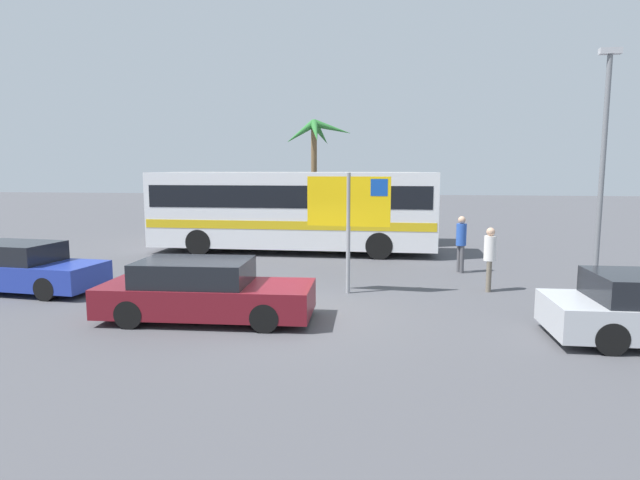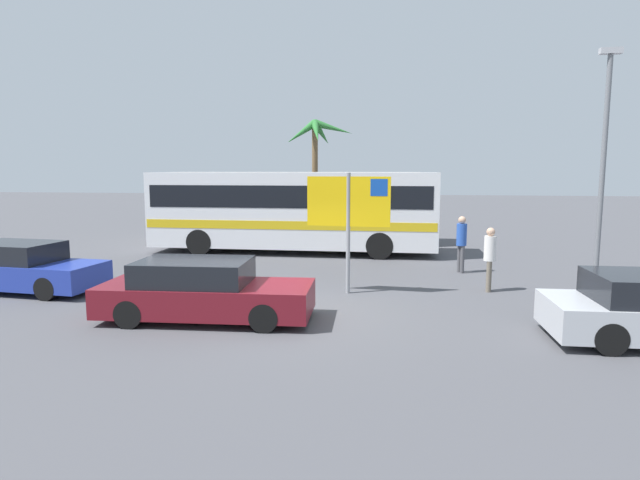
# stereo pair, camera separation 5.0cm
# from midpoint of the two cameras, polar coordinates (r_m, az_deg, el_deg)

# --- Properties ---
(ground) EXTENTS (120.00, 120.00, 0.00)m
(ground) POSITION_cam_midpoint_polar(r_m,az_deg,el_deg) (12.16, -4.07, -8.06)
(ground) COLOR #4C4C51
(bus_front_coach) EXTENTS (11.17, 2.43, 3.17)m
(bus_front_coach) POSITION_cam_midpoint_polar(r_m,az_deg,el_deg) (20.92, -3.09, 3.46)
(bus_front_coach) COLOR white
(bus_front_coach) RESTS_ON ground
(bus_rear_coach) EXTENTS (11.17, 2.43, 3.17)m
(bus_rear_coach) POSITION_cam_midpoint_polar(r_m,az_deg,el_deg) (24.14, -2.87, 4.01)
(bus_rear_coach) COLOR silver
(bus_rear_coach) RESTS_ON ground
(ferry_sign) EXTENTS (2.20, 0.22, 3.20)m
(ferry_sign) POSITION_cam_midpoint_polar(r_m,az_deg,el_deg) (13.89, 3.18, 3.65)
(ferry_sign) COLOR gray
(ferry_sign) RESTS_ON ground
(car_blue) EXTENTS (4.44, 2.08, 1.32)m
(car_blue) POSITION_cam_midpoint_polar(r_m,az_deg,el_deg) (16.47, -29.56, -2.65)
(car_blue) COLOR #23389E
(car_blue) RESTS_ON ground
(car_maroon) EXTENTS (4.67, 1.95, 1.32)m
(car_maroon) POSITION_cam_midpoint_polar(r_m,az_deg,el_deg) (11.90, -12.50, -5.41)
(car_maroon) COLOR maroon
(car_maroon) RESTS_ON ground
(pedestrian_near_sign) EXTENTS (0.32, 0.32, 1.74)m
(pedestrian_near_sign) POSITION_cam_midpoint_polar(r_m,az_deg,el_deg) (14.96, 17.71, -1.42)
(pedestrian_near_sign) COLOR #706656
(pedestrian_near_sign) RESTS_ON ground
(pedestrian_by_bus) EXTENTS (0.32, 0.32, 1.81)m
(pedestrian_by_bus) POSITION_cam_midpoint_polar(r_m,az_deg,el_deg) (17.45, 14.86, 0.08)
(pedestrian_by_bus) COLOR #4C4C51
(pedestrian_by_bus) RESTS_ON ground
(lamp_post_left_side) EXTENTS (0.56, 0.20, 6.47)m
(lamp_post_left_side) POSITION_cam_midpoint_polar(r_m,az_deg,el_deg) (16.43, 28.07, 7.67)
(lamp_post_left_side) COLOR slate
(lamp_post_left_side) RESTS_ON ground
(palm_tree_seaside) EXTENTS (3.93, 3.83, 6.01)m
(palm_tree_seaside) POSITION_cam_midpoint_polar(r_m,az_deg,el_deg) (29.40, -0.69, 10.47)
(palm_tree_seaside) COLOR brown
(palm_tree_seaside) RESTS_ON ground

